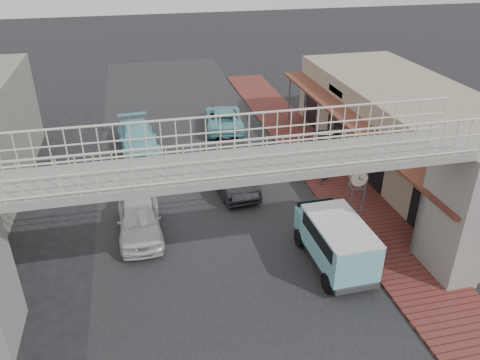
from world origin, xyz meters
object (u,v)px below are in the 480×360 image
angkot_far (138,138)px  arrow_sign (341,139)px  dark_sedan (230,173)px  angkot_van (336,237)px  white_hatchback (139,218)px  motorcycle_near (311,171)px  street_clock (358,181)px  angkot_curb (224,118)px  motorcycle_far (308,146)px

angkot_far → arrow_sign: arrow_sign is taller
dark_sedan → angkot_van: bearing=-76.0°
white_hatchback → motorcycle_near: size_ratio=2.21×
white_hatchback → angkot_far: (0.24, 8.61, -0.01)m
white_hatchback → street_clock: 8.89m
dark_sedan → angkot_van: angkot_van is taller
angkot_far → street_clock: 13.59m
angkot_van → street_clock: bearing=47.3°
dark_sedan → arrow_sign: size_ratio=1.54×
white_hatchback → angkot_far: bearing=87.8°
angkot_curb → arrow_sign: size_ratio=1.62×
white_hatchback → angkot_van: 7.92m
angkot_van → arrow_sign: (2.55, 5.69, 1.28)m
angkot_curb → street_clock: (2.80, -12.82, 1.85)m
dark_sedan → angkot_curb: dark_sedan is taller
angkot_far → motorcycle_near: bearing=-40.9°
motorcycle_near → white_hatchback: bearing=123.0°
white_hatchback → angkot_curb: size_ratio=0.88×
angkot_curb → motorcycle_near: size_ratio=2.50×
motorcycle_near → arrow_sign: size_ratio=0.65×
dark_sedan → motorcycle_near: size_ratio=2.38×
motorcycle_near → arrow_sign: arrow_sign is taller
angkot_curb → street_clock: bearing=109.6°
white_hatchback → angkot_curb: (5.65, 10.76, -0.06)m
white_hatchback → street_clock: size_ratio=1.47×
angkot_curb → motorcycle_far: bearing=133.1°
angkot_far → motorcycle_far: angkot_far is taller
motorcycle_far → street_clock: bearing=-173.3°
angkot_curb → dark_sedan: bearing=88.2°
dark_sedan → angkot_far: 6.96m
angkot_curb → arrow_sign: bearing=120.8°
angkot_far → motorcycle_near: angkot_far is taller
arrow_sign → motorcycle_far: bearing=102.1°
angkot_van → motorcycle_far: (2.42, 9.37, -0.64)m
white_hatchback → angkot_far: size_ratio=0.86×
white_hatchback → dark_sedan: dark_sedan is taller
angkot_van → motorcycle_far: 9.69m
angkot_curb → angkot_far: 5.83m
angkot_curb → white_hatchback: bearing=69.5°
angkot_van → arrow_sign: 6.36m
white_hatchback → arrow_sign: bearing=10.9°
dark_sedan → angkot_van: (2.53, -6.80, 0.48)m
angkot_curb → angkot_van: (1.30, -14.51, 0.57)m
motorcycle_far → arrow_sign: bearing=-164.5°
angkot_far → angkot_van: (6.72, -12.36, 0.52)m
street_clock → angkot_curb: bearing=110.4°
angkot_van → motorcycle_far: bearing=74.4°
white_hatchback → motorcycle_far: bearing=30.3°
angkot_curb → angkot_van: 14.58m
angkot_curb → motorcycle_near: (2.80, -8.05, -0.06)m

